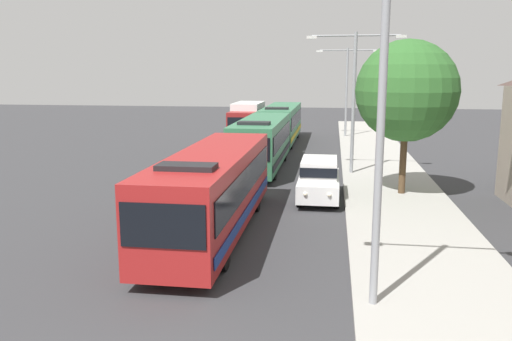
{
  "coord_description": "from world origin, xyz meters",
  "views": [
    {
      "loc": [
        2.97,
        -6.97,
        5.92
      ],
      "look_at": [
        -0.16,
        14.25,
        1.83
      ],
      "focal_mm": 36.59,
      "sensor_mm": 36.0,
      "label": 1
    }
  ],
  "objects_px": {
    "streetlamp_far": "(347,83)",
    "white_suv": "(319,178)",
    "box_truck_oncoming": "(247,119)",
    "bus_second_in_line": "(262,141)",
    "bus_lead": "(214,188)",
    "roadside_tree": "(407,91)",
    "streetlamp_near": "(382,106)",
    "bus_middle": "(281,123)",
    "streetlamp_mid": "(354,88)"
  },
  "relations": [
    {
      "from": "streetlamp_far",
      "to": "streetlamp_near",
      "type": "bearing_deg",
      "value": -90.0
    },
    {
      "from": "bus_middle",
      "to": "box_truck_oncoming",
      "type": "relative_size",
      "value": 1.7
    },
    {
      "from": "white_suv",
      "to": "roadside_tree",
      "type": "bearing_deg",
      "value": 17.16
    },
    {
      "from": "streetlamp_near",
      "to": "roadside_tree",
      "type": "distance_m",
      "value": 12.79
    },
    {
      "from": "bus_lead",
      "to": "box_truck_oncoming",
      "type": "relative_size",
      "value": 1.64
    },
    {
      "from": "box_truck_oncoming",
      "to": "streetlamp_far",
      "type": "xyz_separation_m",
      "value": [
        8.7,
        1.87,
        3.23
      ]
    },
    {
      "from": "bus_lead",
      "to": "white_suv",
      "type": "height_order",
      "value": "bus_lead"
    },
    {
      "from": "box_truck_oncoming",
      "to": "bus_second_in_line",
      "type": "bearing_deg",
      "value": -77.06
    },
    {
      "from": "streetlamp_near",
      "to": "streetlamp_mid",
      "type": "relative_size",
      "value": 1.03
    },
    {
      "from": "box_truck_oncoming",
      "to": "streetlamp_near",
      "type": "bearing_deg",
      "value": -75.29
    },
    {
      "from": "bus_second_in_line",
      "to": "bus_middle",
      "type": "xyz_separation_m",
      "value": [
        0.0,
        12.02,
        0.0
      ]
    },
    {
      "from": "white_suv",
      "to": "roadside_tree",
      "type": "xyz_separation_m",
      "value": [
        3.93,
        1.21,
        3.98
      ]
    },
    {
      "from": "bus_lead",
      "to": "streetlamp_mid",
      "type": "distance_m",
      "value": 13.48
    },
    {
      "from": "bus_lead",
      "to": "bus_second_in_line",
      "type": "xyz_separation_m",
      "value": [
        -0.0,
        13.17,
        -0.0
      ]
    },
    {
      "from": "box_truck_oncoming",
      "to": "roadside_tree",
      "type": "bearing_deg",
      "value": -61.99
    },
    {
      "from": "white_suv",
      "to": "streetlamp_mid",
      "type": "distance_m",
      "value": 7.48
    },
    {
      "from": "white_suv",
      "to": "streetlamp_mid",
      "type": "bearing_deg",
      "value": 74.48
    },
    {
      "from": "bus_lead",
      "to": "bus_middle",
      "type": "height_order",
      "value": "same"
    },
    {
      "from": "box_truck_oncoming",
      "to": "streetlamp_mid",
      "type": "xyz_separation_m",
      "value": [
        8.7,
        -15.64,
        3.29
      ]
    },
    {
      "from": "bus_lead",
      "to": "streetlamp_mid",
      "type": "relative_size",
      "value": 1.48
    },
    {
      "from": "white_suv",
      "to": "roadside_tree",
      "type": "height_order",
      "value": "roadside_tree"
    },
    {
      "from": "streetlamp_near",
      "to": "streetlamp_far",
      "type": "distance_m",
      "value": 35.0
    },
    {
      "from": "streetlamp_far",
      "to": "roadside_tree",
      "type": "height_order",
      "value": "streetlamp_far"
    },
    {
      "from": "streetlamp_near",
      "to": "streetlamp_mid",
      "type": "bearing_deg",
      "value": 90.0
    },
    {
      "from": "streetlamp_near",
      "to": "streetlamp_mid",
      "type": "distance_m",
      "value": 17.5
    },
    {
      "from": "box_truck_oncoming",
      "to": "streetlamp_mid",
      "type": "relative_size",
      "value": 0.9
    },
    {
      "from": "white_suv",
      "to": "streetlamp_far",
      "type": "xyz_separation_m",
      "value": [
        1.7,
        23.62,
        3.9
      ]
    },
    {
      "from": "bus_middle",
      "to": "streetlamp_far",
      "type": "relative_size",
      "value": 1.55
    },
    {
      "from": "streetlamp_mid",
      "to": "roadside_tree",
      "type": "relative_size",
      "value": 1.09
    },
    {
      "from": "streetlamp_far",
      "to": "white_suv",
      "type": "bearing_deg",
      "value": -94.12
    },
    {
      "from": "white_suv",
      "to": "bus_middle",
      "type": "bearing_deg",
      "value": 100.79
    },
    {
      "from": "bus_second_in_line",
      "to": "roadside_tree",
      "type": "bearing_deg",
      "value": -38.97
    },
    {
      "from": "bus_middle",
      "to": "white_suv",
      "type": "bearing_deg",
      "value": -79.21
    },
    {
      "from": "bus_lead",
      "to": "streetlamp_mid",
      "type": "bearing_deg",
      "value": 65.61
    },
    {
      "from": "box_truck_oncoming",
      "to": "streetlamp_near",
      "type": "distance_m",
      "value": 34.43
    },
    {
      "from": "bus_lead",
      "to": "streetlamp_near",
      "type": "bearing_deg",
      "value": -46.03
    },
    {
      "from": "streetlamp_far",
      "to": "roadside_tree",
      "type": "distance_m",
      "value": 22.52
    },
    {
      "from": "streetlamp_near",
      "to": "roadside_tree",
      "type": "bearing_deg",
      "value": 79.96
    },
    {
      "from": "bus_middle",
      "to": "box_truck_oncoming",
      "type": "xyz_separation_m",
      "value": [
        -3.3,
        2.36,
        0.01
      ]
    },
    {
      "from": "bus_second_in_line",
      "to": "white_suv",
      "type": "distance_m",
      "value": 8.28
    },
    {
      "from": "streetlamp_far",
      "to": "bus_middle",
      "type": "bearing_deg",
      "value": -141.97
    },
    {
      "from": "box_truck_oncoming",
      "to": "roadside_tree",
      "type": "xyz_separation_m",
      "value": [
        10.93,
        -20.55,
        3.31
      ]
    },
    {
      "from": "bus_second_in_line",
      "to": "streetlamp_far",
      "type": "relative_size",
      "value": 1.4
    },
    {
      "from": "bus_second_in_line",
      "to": "roadside_tree",
      "type": "relative_size",
      "value": 1.51
    },
    {
      "from": "white_suv",
      "to": "streetlamp_near",
      "type": "bearing_deg",
      "value": -81.5
    },
    {
      "from": "box_truck_oncoming",
      "to": "streetlamp_mid",
      "type": "distance_m",
      "value": 18.19
    },
    {
      "from": "bus_second_in_line",
      "to": "roadside_tree",
      "type": "xyz_separation_m",
      "value": [
        7.63,
        -6.17,
        3.32
      ]
    },
    {
      "from": "bus_lead",
      "to": "white_suv",
      "type": "xyz_separation_m",
      "value": [
        3.7,
        5.78,
        -0.66
      ]
    },
    {
      "from": "bus_second_in_line",
      "to": "white_suv",
      "type": "bearing_deg",
      "value": -63.4
    },
    {
      "from": "bus_second_in_line",
      "to": "white_suv",
      "type": "xyz_separation_m",
      "value": [
        3.7,
        -7.38,
        -0.66
      ]
    }
  ]
}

